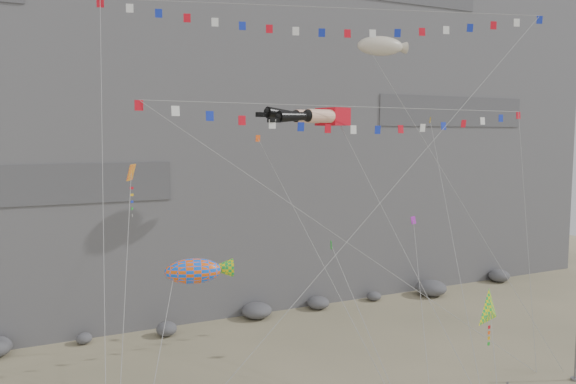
% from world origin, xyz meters
% --- Properties ---
extents(cliff, '(80.00, 28.00, 50.00)m').
position_xyz_m(cliff, '(0.00, 32.00, 25.00)').
color(cliff, slate).
rests_on(cliff, ground).
extents(talus_boulders, '(60.00, 3.00, 1.20)m').
position_xyz_m(talus_boulders, '(0.00, 17.00, 0.60)').
color(talus_boulders, '#5A5B5F').
rests_on(talus_boulders, ground).
extents(anchor_pole_right, '(0.12, 0.12, 3.87)m').
position_xyz_m(anchor_pole_right, '(13.70, -3.15, 1.93)').
color(anchor_pole_right, slate).
rests_on(anchor_pole_right, ground).
extents(legs_kite, '(7.37, 15.92, 22.36)m').
position_xyz_m(legs_kite, '(-0.56, 5.87, 16.80)').
color(legs_kite, red).
rests_on(legs_kite, ground).
extents(flag_banner_upper, '(31.65, 15.60, 31.58)m').
position_xyz_m(flag_banner_upper, '(1.79, 7.19, 24.09)').
color(flag_banner_upper, red).
rests_on(flag_banner_upper, ground).
extents(flag_banner_lower, '(29.56, 7.23, 20.76)m').
position_xyz_m(flag_banner_lower, '(2.81, 4.76, 17.40)').
color(flag_banner_lower, red).
rests_on(flag_banner_lower, ground).
extents(harlequin_kite, '(2.97, 6.57, 15.00)m').
position_xyz_m(harlequin_kite, '(-12.90, 1.24, 13.73)').
color(harlequin_kite, red).
rests_on(harlequin_kite, ground).
extents(fish_windsock, '(6.80, 7.54, 11.68)m').
position_xyz_m(fish_windsock, '(-9.90, 1.31, 8.59)').
color(fish_windsock, '#FF5A0D').
rests_on(fish_windsock, ground).
extents(delta_kite, '(5.04, 5.63, 8.57)m').
position_xyz_m(delta_kite, '(5.23, -4.12, 5.99)').
color(delta_kite, yellow).
rests_on(delta_kite, ground).
extents(blimp_windsock, '(8.76, 13.63, 26.41)m').
position_xyz_m(blimp_windsock, '(7.74, 10.41, 22.41)').
color(blimp_windsock, beige).
rests_on(blimp_windsock, ground).
extents(small_kite_a, '(3.27, 14.71, 21.04)m').
position_xyz_m(small_kite_a, '(-3.04, 8.48, 14.90)').
color(small_kite_a, '#FF5415').
rests_on(small_kite_a, ground).
extents(small_kite_b, '(6.63, 10.35, 14.89)m').
position_xyz_m(small_kite_b, '(7.04, 4.99, 9.50)').
color(small_kite_b, purple).
rests_on(small_kite_b, ground).
extents(small_kite_c, '(1.02, 8.97, 12.60)m').
position_xyz_m(small_kite_c, '(-2.03, 0.59, 9.21)').
color(small_kite_c, green).
rests_on(small_kite_c, ground).
extents(small_kite_d, '(8.20, 15.14, 23.43)m').
position_xyz_m(small_kite_d, '(10.43, 7.43, 16.19)').
color(small_kite_d, gold).
rests_on(small_kite_d, ground).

